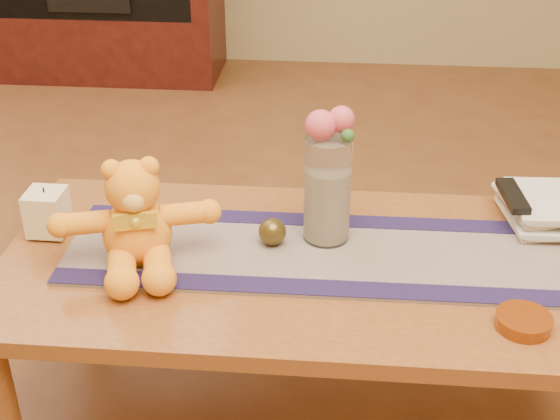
# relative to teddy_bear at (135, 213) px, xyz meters

# --- Properties ---
(floor) EXTENTS (5.50, 5.50, 0.00)m
(floor) POSITION_rel_teddy_bear_xyz_m (0.37, 0.04, -0.58)
(floor) COLOR brown
(floor) RESTS_ON ground
(coffee_table_top) EXTENTS (1.40, 0.70, 0.04)m
(coffee_table_top) POSITION_rel_teddy_bear_xyz_m (0.37, 0.04, -0.15)
(coffee_table_top) COLOR brown
(coffee_table_top) RESTS_ON floor
(table_leg_fl) EXTENTS (0.07, 0.07, 0.41)m
(table_leg_fl) POSITION_rel_teddy_bear_xyz_m (-0.27, -0.25, -0.37)
(table_leg_fl) COLOR brown
(table_leg_fl) RESTS_ON floor
(table_leg_bl) EXTENTS (0.07, 0.07, 0.41)m
(table_leg_bl) POSITION_rel_teddy_bear_xyz_m (-0.27, 0.33, -0.37)
(table_leg_bl) COLOR brown
(table_leg_bl) RESTS_ON floor
(table_leg_br) EXTENTS (0.07, 0.07, 0.41)m
(table_leg_br) POSITION_rel_teddy_bear_xyz_m (1.01, 0.33, -0.37)
(table_leg_br) COLOR brown
(table_leg_br) RESTS_ON floor
(persian_runner) EXTENTS (1.20, 0.36, 0.01)m
(persian_runner) POSITION_rel_teddy_bear_xyz_m (0.42, 0.06, -0.12)
(persian_runner) COLOR #1A1F4A
(persian_runner) RESTS_ON coffee_table_top
(runner_border_near) EXTENTS (1.20, 0.07, 0.00)m
(runner_border_near) POSITION_rel_teddy_bear_xyz_m (0.42, -0.08, -0.12)
(runner_border_near) COLOR #1D1642
(runner_border_near) RESTS_ON persian_runner
(runner_border_far) EXTENTS (1.20, 0.07, 0.00)m
(runner_border_far) POSITION_rel_teddy_bear_xyz_m (0.42, 0.21, -0.12)
(runner_border_far) COLOR #1D1642
(runner_border_far) RESTS_ON persian_runner
(teddy_bear) EXTENTS (0.42, 0.38, 0.24)m
(teddy_bear) POSITION_rel_teddy_bear_xyz_m (0.00, 0.00, 0.00)
(teddy_bear) COLOR orange
(teddy_bear) RESTS_ON persian_runner
(pillar_candle) EXTENTS (0.09, 0.09, 0.11)m
(pillar_candle) POSITION_rel_teddy_bear_xyz_m (-0.25, 0.10, -0.07)
(pillar_candle) COLOR #F8E6B7
(pillar_candle) RESTS_ON persian_runner
(candle_wick) EXTENTS (0.00, 0.00, 0.01)m
(candle_wick) POSITION_rel_teddy_bear_xyz_m (-0.25, 0.10, -0.01)
(candle_wick) COLOR black
(candle_wick) RESTS_ON pillar_candle
(glass_vase) EXTENTS (0.11, 0.11, 0.26)m
(glass_vase) POSITION_rel_teddy_bear_xyz_m (0.42, 0.13, 0.01)
(glass_vase) COLOR silver
(glass_vase) RESTS_ON persian_runner
(potpourri_fill) EXTENTS (0.09, 0.09, 0.18)m
(potpourri_fill) POSITION_rel_teddy_bear_xyz_m (0.42, 0.13, -0.03)
(potpourri_fill) COLOR beige
(potpourri_fill) RESTS_ON glass_vase
(rose_left) EXTENTS (0.07, 0.07, 0.07)m
(rose_left) POSITION_rel_teddy_bear_xyz_m (0.40, 0.12, 0.17)
(rose_left) COLOR #D24A5B
(rose_left) RESTS_ON glass_vase
(rose_right) EXTENTS (0.06, 0.06, 0.06)m
(rose_right) POSITION_rel_teddy_bear_xyz_m (0.45, 0.14, 0.18)
(rose_right) COLOR #D24A5B
(rose_right) RESTS_ON glass_vase
(blue_flower_back) EXTENTS (0.04, 0.04, 0.04)m
(blue_flower_back) POSITION_rel_teddy_bear_xyz_m (0.43, 0.17, 0.17)
(blue_flower_back) COLOR #505AAF
(blue_flower_back) RESTS_ON glass_vase
(blue_flower_side) EXTENTS (0.04, 0.04, 0.04)m
(blue_flower_side) POSITION_rel_teddy_bear_xyz_m (0.39, 0.15, 0.16)
(blue_flower_side) COLOR #505AAF
(blue_flower_side) RESTS_ON glass_vase
(leaf_sprig) EXTENTS (0.03, 0.03, 0.03)m
(leaf_sprig) POSITION_rel_teddy_bear_xyz_m (0.46, 0.11, 0.16)
(leaf_sprig) COLOR #33662D
(leaf_sprig) RESTS_ON glass_vase
(bronze_ball) EXTENTS (0.09, 0.09, 0.07)m
(bronze_ball) POSITION_rel_teddy_bear_xyz_m (0.30, 0.09, -0.09)
(bronze_ball) COLOR #493D18
(bronze_ball) RESTS_ON persian_runner
(book_bottom) EXTENTS (0.20, 0.24, 0.02)m
(book_bottom) POSITION_rel_teddy_bear_xyz_m (0.87, 0.25, -0.12)
(book_bottom) COLOR beige
(book_bottom) RESTS_ON coffee_table_top
(book_lower) EXTENTS (0.17, 0.23, 0.02)m
(book_lower) POSITION_rel_teddy_bear_xyz_m (0.88, 0.24, -0.10)
(book_lower) COLOR beige
(book_lower) RESTS_ON book_bottom
(book_upper) EXTENTS (0.21, 0.25, 0.02)m
(book_upper) POSITION_rel_teddy_bear_xyz_m (0.87, 0.25, -0.08)
(book_upper) COLOR beige
(book_upper) RESTS_ON book_lower
(book_top) EXTENTS (0.17, 0.23, 0.02)m
(book_top) POSITION_rel_teddy_bear_xyz_m (0.88, 0.24, -0.06)
(book_top) COLOR beige
(book_top) RESTS_ON book_upper
(tv_remote) EXTENTS (0.06, 0.16, 0.02)m
(tv_remote) POSITION_rel_teddy_bear_xyz_m (0.87, 0.24, -0.04)
(tv_remote) COLOR black
(tv_remote) RESTS_ON book_top
(amber_dish) EXTENTS (0.15, 0.15, 0.03)m
(amber_dish) POSITION_rel_teddy_bear_xyz_m (0.83, -0.17, -0.11)
(amber_dish) COLOR #BF5914
(amber_dish) RESTS_ON coffee_table_top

